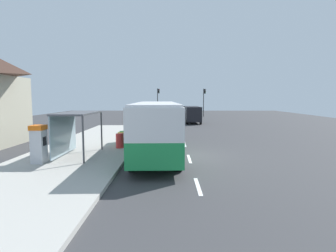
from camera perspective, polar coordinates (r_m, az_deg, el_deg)
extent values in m
cube|color=#38383A|center=(30.97, 1.99, -0.75)|extent=(56.00, 92.00, 0.04)
cube|color=#ADAAA3|center=(19.85, -15.85, -4.33)|extent=(6.20, 30.00, 0.18)
cube|color=silver|center=(11.37, 6.15, -12.15)|extent=(0.16, 2.20, 0.01)
cube|color=silver|center=(16.18, 4.37, -6.71)|extent=(0.16, 2.20, 0.01)
cube|color=silver|center=(21.08, 3.43, -3.77)|extent=(0.16, 2.20, 0.01)
cube|color=silver|center=(26.02, 2.84, -1.95)|extent=(0.16, 2.20, 0.01)
cube|color=silver|center=(30.98, 2.45, -0.70)|extent=(0.16, 2.20, 0.01)
cube|color=silver|center=(35.94, 2.16, 0.20)|extent=(0.16, 2.20, 0.01)
cube|color=silver|center=(40.92, 1.95, 0.88)|extent=(0.16, 2.20, 0.01)
cube|color=silver|center=(45.90, 1.78, 1.41)|extent=(0.16, 2.20, 0.01)
cube|color=#1E8C47|center=(16.95, -2.44, -2.45)|extent=(2.90, 11.08, 1.15)
cube|color=silver|center=(16.81, -2.46, 1.94)|extent=(2.90, 11.08, 1.45)
cube|color=silver|center=(16.78, -2.47, 4.58)|extent=(2.77, 10.86, 0.12)
cube|color=black|center=(22.26, -2.27, 2.69)|extent=(2.30, 0.20, 1.22)
cube|color=black|center=(16.38, -6.71, 1.55)|extent=(0.39, 8.58, 1.10)
cylinder|color=black|center=(20.93, -5.39, -2.48)|extent=(0.32, 1.01, 1.00)
cylinder|color=black|center=(20.91, 0.80, -2.47)|extent=(0.32, 1.01, 1.00)
cylinder|color=black|center=(13.48, -7.47, -7.12)|extent=(0.32, 1.01, 1.00)
cylinder|color=black|center=(13.44, 2.23, -7.11)|extent=(0.32, 1.01, 1.00)
cube|color=black|center=(38.75, 4.93, 2.53)|extent=(2.24, 5.29, 1.96)
cube|color=black|center=(38.73, 4.93, 3.03)|extent=(2.18, 3.21, 0.44)
cylinder|color=black|center=(36.97, 6.68, 0.84)|extent=(0.25, 0.69, 0.68)
cylinder|color=black|center=(36.74, 3.91, 0.83)|extent=(0.25, 0.69, 0.68)
cylinder|color=black|center=(40.91, 5.82, 1.32)|extent=(0.25, 0.69, 0.68)
cylinder|color=black|center=(40.70, 3.31, 1.32)|extent=(0.25, 0.69, 0.68)
cube|color=#195933|center=(49.65, 4.04, 2.44)|extent=(1.94, 4.46, 0.60)
cube|color=black|center=(49.82, 4.03, 3.14)|extent=(1.66, 2.43, 0.60)
cylinder|color=black|center=(48.27, 5.18, 1.98)|extent=(0.22, 0.65, 0.64)
cylinder|color=black|center=(48.11, 3.24, 1.98)|extent=(0.22, 0.65, 0.64)
cylinder|color=black|center=(51.25, 4.79, 2.20)|extent=(0.22, 0.65, 0.64)
cylinder|color=black|center=(51.09, 2.96, 2.20)|extent=(0.22, 0.65, 0.64)
cube|color=#A51919|center=(58.40, 3.50, 2.94)|extent=(1.98, 4.47, 0.60)
cube|color=black|center=(58.57, 3.48, 3.54)|extent=(1.68, 2.44, 0.60)
cylinder|color=black|center=(57.01, 4.46, 2.56)|extent=(0.23, 0.65, 0.64)
cylinder|color=black|center=(56.85, 2.82, 2.56)|extent=(0.23, 0.65, 0.64)
cylinder|color=black|center=(59.99, 4.14, 2.72)|extent=(0.23, 0.65, 0.64)
cylinder|color=black|center=(59.84, 2.58, 2.73)|extent=(0.23, 0.65, 0.64)
cube|color=silver|center=(15.72, -24.89, -3.80)|extent=(0.60, 0.70, 1.70)
cube|color=orange|center=(15.59, -25.04, -0.28)|extent=(0.66, 0.76, 0.24)
cube|color=black|center=(15.55, -23.89, -2.84)|extent=(0.03, 0.36, 0.44)
cylinder|color=red|center=(18.84, -9.82, -2.99)|extent=(0.52, 0.52, 0.95)
cylinder|color=yellow|center=(19.52, -9.46, -2.68)|extent=(0.52, 0.52, 0.95)
cylinder|color=green|center=(20.20, -9.12, -2.39)|extent=(0.52, 0.52, 0.95)
cylinder|color=#2D2D2D|center=(52.49, 7.27, 4.75)|extent=(0.14, 0.14, 5.19)
cube|color=black|center=(52.52, 7.54, 7.03)|extent=(0.24, 0.28, 0.84)
sphere|color=#360606|center=(52.54, 7.67, 7.33)|extent=(0.16, 0.16, 0.16)
sphere|color=#3C2C03|center=(52.54, 7.67, 7.03)|extent=(0.16, 0.16, 0.16)
sphere|color=green|center=(52.53, 7.66, 6.72)|extent=(0.16, 0.16, 0.16)
cylinder|color=#2D2D2D|center=(52.96, -2.15, 4.83)|extent=(0.14, 0.14, 5.26)
cube|color=black|center=(52.96, -1.92, 7.14)|extent=(0.24, 0.28, 0.84)
sphere|color=red|center=(52.96, -1.79, 7.44)|extent=(0.16, 0.16, 0.16)
sphere|color=#3C2C03|center=(52.96, -1.79, 7.14)|extent=(0.16, 0.16, 0.16)
sphere|color=black|center=(52.95, -1.79, 6.84)|extent=(0.16, 0.16, 0.16)
cube|color=#4C4C51|center=(16.68, -17.92, 2.51)|extent=(1.80, 4.00, 0.10)
cube|color=#8CA5B2|center=(17.07, -20.51, -1.55)|extent=(0.06, 3.80, 2.30)
cylinder|color=#4C4C51|center=(14.73, -16.94, -2.66)|extent=(0.10, 0.10, 2.44)
cylinder|color=#4C4C51|center=(18.37, -13.43, -0.94)|extent=(0.10, 0.10, 2.44)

